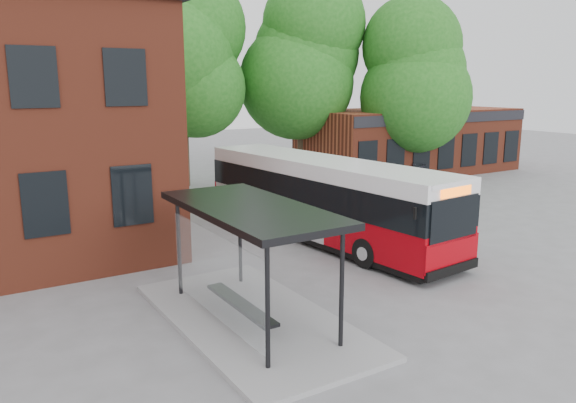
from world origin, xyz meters
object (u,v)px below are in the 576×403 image
bicycle_2 (348,183)px  bicycle_4 (382,183)px  bus_shelter (251,264)px  bicycle_5 (397,178)px  bicycle_3 (398,184)px  bicycle_0 (339,186)px  bicycle_1 (360,186)px  bicycle_extra_0 (418,173)px  bicycle_7 (413,178)px  bicycle_6 (417,181)px  city_bus (322,200)px

bicycle_2 → bicycle_4: bicycle_2 is taller
bus_shelter → bicycle_5: bus_shelter is taller
bicycle_3 → bicycle_0: bearing=56.4°
bicycle_1 → bicycle_extra_0: bearing=-92.1°
bicycle_5 → bicycle_7: (1.05, -0.23, -0.09)m
bicycle_5 → bicycle_1: bearing=104.7°
bus_shelter → bicycle_5: size_ratio=3.93×
bus_shelter → bicycle_0: bearing=45.6°
bicycle_4 → bicycle_1: bearing=83.2°
bicycle_7 → bicycle_6: bearing=121.0°
bicycle_5 → bicycle_3: bearing=146.1°
city_bus → bicycle_extra_0: bearing=25.3°
bicycle_0 → bicycle_extra_0: (5.80, 0.29, 0.13)m
city_bus → bicycle_5: 11.43m
bicycle_0 → bicycle_3: size_ratio=1.02×
bicycle_1 → bicycle_6: 3.41m
bus_shelter → bicycle_6: size_ratio=3.79×
bicycle_3 → bicycle_4: (-0.49, 0.65, -0.02)m
bicycle_1 → bicycle_extra_0: (4.92, 0.86, 0.12)m
city_bus → bicycle_5: bearing=28.5°
bicycle_4 → bicycle_7: size_ratio=1.20×
bicycle_3 → bicycle_7: bearing=-68.0°
bicycle_1 → bicycle_2: bicycle_2 is taller
city_bus → bicycle_0: size_ratio=7.05×
city_bus → bicycle_1: size_ratio=7.86×
bus_shelter → bicycle_0: (11.33, 11.56, -1.02)m
bicycle_0 → bicycle_3: 3.05m
city_bus → bicycle_3: bearing=25.7°
bicycle_4 → bicycle_5: bearing=-63.4°
city_bus → bicycle_4: size_ratio=6.53×
bicycle_0 → bicycle_4: 2.33m
city_bus → bicycle_7: (10.52, 6.10, -1.03)m
bicycle_0 → bicycle_5: bearing=-88.9°
bus_shelter → bicycle_6: bearing=33.5°
bicycle_0 → bicycle_extra_0: bearing=-83.8°
bicycle_2 → bus_shelter: bearing=158.7°
bicycle_2 → city_bus: bearing=160.7°
bicycle_0 → bicycle_6: bearing=-103.4°
bicycle_5 → bicycle_7: 1.08m
bicycle_7 → bicycle_5: bearing=54.4°
bicycle_1 → bicycle_3: (1.80, -0.90, 0.04)m
bicycle_4 → bicycle_0: bearing=73.5°
bicycle_3 → city_bus: bearing=116.1°
bicycle_7 → bicycle_extra_0: 1.17m
bicycle_0 → bicycle_6: size_ratio=0.89×
bicycle_1 → bicycle_3: 2.01m
bus_shelter → bicycle_7: bearing=34.7°
bicycle_2 → bicycle_7: bearing=-73.2°
bicycle_4 → bicycle_extra_0: 3.79m
bus_shelter → bicycle_5: bearing=37.0°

